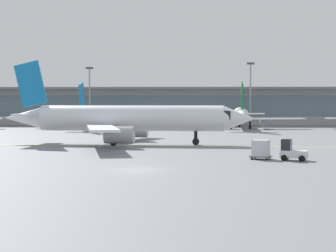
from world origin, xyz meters
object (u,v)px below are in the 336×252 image
object	(u,v)px
gate_airplane_2	(240,115)
taxiing_regional_jet	(128,119)
gate_airplane_1	(94,115)
cargo_dolly_lead	(261,149)
baggage_tug	(292,151)
apron_light_mast_2	(250,92)
apron_light_mast_1	(90,94)

from	to	relation	value
gate_airplane_2	taxiing_regional_jet	size ratio (longest dim) A/B	0.86
gate_airplane_1	cargo_dolly_lead	distance (m)	68.84
baggage_tug	apron_light_mast_2	distance (m)	76.92
gate_airplane_2	apron_light_mast_1	xyz separation A→B (m)	(-35.17, 11.29, 4.86)
apron_light_mast_2	apron_light_mast_1	bearing A→B (deg)	-179.45
apron_light_mast_1	taxiing_regional_jet	bearing A→B (deg)	-74.87
apron_light_mast_2	taxiing_regional_jet	bearing A→B (deg)	-112.74
taxiing_regional_jet	gate_airplane_2	bearing A→B (deg)	70.33
gate_airplane_1	apron_light_mast_1	xyz separation A→B (m)	(-3.03, 11.80, 4.88)
cargo_dolly_lead	apron_light_mast_1	world-z (taller)	apron_light_mast_1
gate_airplane_2	baggage_tug	distance (m)	64.76
gate_airplane_2	apron_light_mast_2	xyz separation A→B (m)	(3.63, 11.66, 5.38)
baggage_tug	cargo_dolly_lead	world-z (taller)	baggage_tug
apron_light_mast_1	cargo_dolly_lead	bearing A→B (deg)	-67.84
taxiing_regional_jet	cargo_dolly_lead	bearing A→B (deg)	-46.43
baggage_tug	cargo_dolly_lead	distance (m)	3.09
taxiing_regional_jet	apron_light_mast_1	distance (m)	58.23
taxiing_regional_jet	apron_light_mast_2	xyz separation A→B (m)	(23.65, 56.42, 4.90)
baggage_tug	apron_light_mast_1	distance (m)	83.29
baggage_tug	apron_light_mast_1	bearing A→B (deg)	134.70
taxiing_regional_jet	cargo_dolly_lead	distance (m)	24.41
baggage_tug	apron_light_mast_2	size ratio (longest dim) A/B	0.19
taxiing_regional_jet	cargo_dolly_lead	xyz separation A→B (m)	(15.33, -18.83, -2.42)
cargo_dolly_lead	apron_light_mast_1	size ratio (longest dim) A/B	0.18
gate_airplane_1	taxiing_regional_jet	world-z (taller)	taxiing_regional_jet
cargo_dolly_lead	taxiing_regional_jet	bearing A→B (deg)	150.15
gate_airplane_1	cargo_dolly_lead	size ratio (longest dim) A/B	11.78
apron_light_mast_1	apron_light_mast_2	xyz separation A→B (m)	(38.80, 0.37, 0.53)
gate_airplane_2	baggage_tug	world-z (taller)	gate_airplane_2
gate_airplane_2	apron_light_mast_1	size ratio (longest dim) A/B	2.10
gate_airplane_1	baggage_tug	bearing A→B (deg)	-152.49
apron_light_mast_1	gate_airplane_2	bearing A→B (deg)	-17.80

